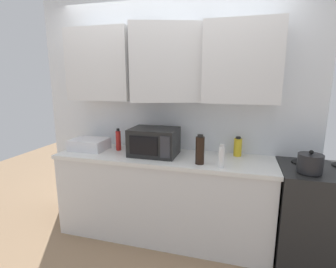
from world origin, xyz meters
name	(u,v)px	position (x,y,z in m)	size (l,w,h in m)	color
wall_back_with_cabinets	(169,89)	(0.00, -0.07, 1.57)	(3.10, 0.54, 2.60)	white
counter_run	(163,196)	(0.00, -0.30, 0.45)	(2.23, 0.63, 0.90)	silver
stove_range	(320,216)	(1.50, -0.32, 0.45)	(0.76, 0.64, 0.91)	black
kettle	(310,163)	(1.33, -0.46, 0.99)	(0.20, 0.20, 0.19)	black
microwave	(154,142)	(-0.10, -0.30, 1.04)	(0.48, 0.37, 0.28)	black
dish_rack	(90,144)	(-0.86, -0.30, 0.96)	(0.38, 0.30, 0.12)	silver
bottle_soy_dark	(200,150)	(0.41, -0.46, 1.03)	(0.08, 0.08, 0.28)	black
bottle_yellow_mustard	(238,147)	(0.74, -0.10, 0.99)	(0.08, 0.08, 0.20)	gold
bottle_white_jar	(221,157)	(0.61, -0.51, 1.00)	(0.05, 0.05, 0.22)	white
bottle_red_sauce	(118,140)	(-0.54, -0.23, 1.01)	(0.05, 0.05, 0.24)	red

